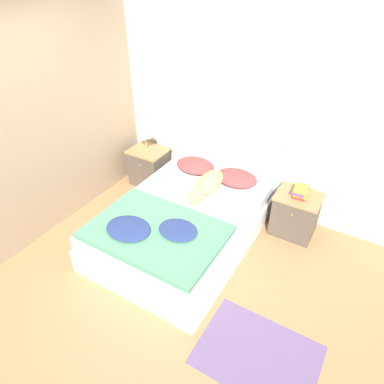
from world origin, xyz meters
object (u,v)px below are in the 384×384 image
Objects in this scene: dog at (207,185)px; book_stack at (301,192)px; nightstand_right at (295,214)px; pillow_right at (236,178)px; pillow_left at (195,165)px; table_lamp at (145,131)px; bed at (183,224)px; nightstand_left at (149,167)px.

dog reaches higher than book_stack.
pillow_right reaches higher than nightstand_right.
pillow_left is 2.33× the size of book_stack.
table_lamp is at bearing -179.69° from pillow_right.
bed is at bearing -110.68° from pillow_right.
table_lamp is (-0.79, -0.01, 0.31)m from pillow_left.
book_stack is at bearing 66.69° from nightstand_right.
pillow_left is at bearing -179.19° from book_stack.
book_stack is at bearing 1.42° from pillow_right.
bed is 2.59× the size of dog.
dog is 3.53× the size of book_stack.
nightstand_right reaches higher than bed.
pillow_left is (0.79, -0.01, 0.26)m from nightstand_left.
pillow_left is 1.36× the size of table_lamp.
bed is at bearing -143.45° from nightstand_right.
nightstand_right is (2.17, 0.00, 0.00)m from nightstand_left.
pillow_left is at bearing -179.40° from nightstand_right.
nightstand_left and nightstand_right have the same top height.
pillow_right is 0.42m from dog.
nightstand_left is at bearing 179.40° from pillow_right.
pillow_right is at bearing 57.51° from dog.
book_stack is 2.18m from table_lamp.
pillow_right is 2.33× the size of book_stack.
dog is at bearing -122.49° from pillow_right.
bed is at bearing -36.55° from nightstand_left.
table_lamp is at bearing 163.38° from dog.
nightstand_left is at bearing -179.87° from book_stack.
pillow_left reaches higher than nightstand_right.
table_lamp reaches higher than book_stack.
pillow_left is 0.84m from table_lamp.
bed is 1.35m from nightstand_left.
book_stack is at bearing 0.13° from nightstand_left.
nightstand_left is 0.68× the size of dog.
table_lamp is (-1.38, -0.01, 0.31)m from pillow_right.
pillow_left and pillow_right have the same top height.
nightstand_left is 1.00× the size of nightstand_right.
nightstand_left is 1.03× the size of pillow_right.
pillow_right is at bearing -178.58° from book_stack.
nightstand_right is 2.41× the size of book_stack.
pillow_left is at bearing -1.06° from nightstand_left.
book_stack reaches higher than nightstand_right.
bed is at bearing -35.79° from table_lamp.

